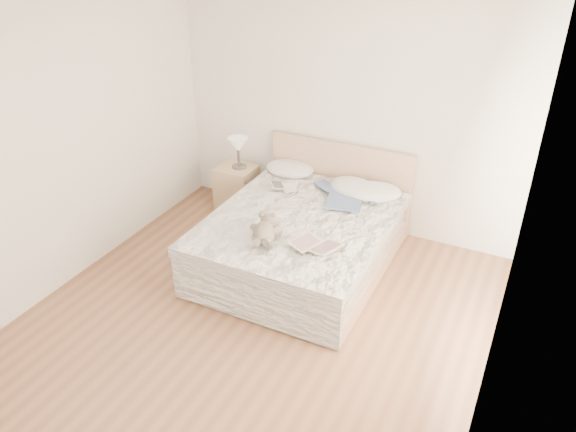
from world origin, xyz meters
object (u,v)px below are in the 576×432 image
at_px(bed, 303,238).
at_px(teddy_bear, 263,238).
at_px(nightstand, 237,188).
at_px(photo_book, 283,187).
at_px(childrens_book, 316,246).
at_px(table_lamp, 238,146).

xyz_separation_m(bed, teddy_bear, (-0.11, -0.66, 0.34)).
bearing_deg(teddy_bear, nightstand, 109.49).
xyz_separation_m(photo_book, childrens_book, (0.80, -0.93, 0.00)).
height_order(nightstand, photo_book, photo_book).
xyz_separation_m(bed, photo_book, (-0.43, 0.40, 0.32)).
height_order(bed, nightstand, bed).
distance_m(table_lamp, photo_book, 0.89).
bearing_deg(photo_book, table_lamp, 116.62).
height_order(photo_book, teddy_bear, teddy_bear).
bearing_deg(table_lamp, bed, -32.16).
xyz_separation_m(table_lamp, childrens_book, (1.58, -1.30, -0.20)).
xyz_separation_m(bed, table_lamp, (-1.21, 0.76, 0.52)).
bearing_deg(teddy_bear, table_lamp, 108.24).
xyz_separation_m(nightstand, childrens_book, (1.61, -1.27, 0.35)).
distance_m(nightstand, childrens_book, 2.09).
relative_size(bed, nightstand, 3.83).
bearing_deg(table_lamp, nightstand, -145.27).
relative_size(nightstand, table_lamp, 1.48).
bearing_deg(childrens_book, photo_book, 150.89).
distance_m(childrens_book, teddy_bear, 0.49).
relative_size(bed, table_lamp, 5.68).
xyz_separation_m(childrens_book, teddy_bear, (-0.48, -0.12, 0.02)).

